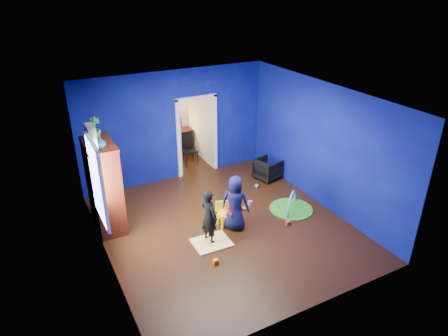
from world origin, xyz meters
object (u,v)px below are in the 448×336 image
kid_chair (224,215)px  toddler_red (235,211)px  play_mat (291,209)px  study_desk (177,142)px  hopper_ball (227,215)px  vase (100,142)px  child_navy (235,203)px  armchair (267,169)px  child_black (209,217)px  folding_chair (190,150)px  crt_tv (106,184)px  tv_armoire (104,186)px

kid_chair → toddler_red: bearing=-34.6°
play_mat → study_desk: bearing=104.3°
toddler_red → kid_chair: (-0.15, 0.20, -0.18)m
hopper_ball → vase: bearing=161.3°
child_navy → study_desk: 4.41m
armchair → child_navy: (-1.92, -1.64, 0.33)m
child_black → vase: (-1.69, 1.22, 1.49)m
folding_chair → play_mat: bearing=-71.9°
child_black → crt_tv: size_ratio=1.68×
child_navy → folding_chair: 3.45m
child_navy → kid_chair: bearing=-6.1°
toddler_red → child_navy: bearing=92.5°
tv_armoire → study_desk: bearing=47.2°
vase → kid_chair: bearing=-21.0°
tv_armoire → folding_chair: size_ratio=2.13×
tv_armoire → crt_tv: 0.06m
child_navy → vase: 2.99m
vase → kid_chair: size_ratio=0.45×
child_navy → tv_armoire: tv_armoire is taller
tv_armoire → study_desk: 4.18m
hopper_ball → kid_chair: size_ratio=0.75×
tv_armoire → kid_chair: tv_armoire is taller
tv_armoire → play_mat: size_ratio=1.95×
study_desk → tv_armoire: bearing=-132.8°
play_mat → folding_chair: 3.60m
hopper_ball → study_desk: (0.47, 4.13, 0.19)m
play_mat → study_desk: size_ratio=1.14×
hopper_ball → study_desk: bearing=83.5°
crt_tv → child_black: bearing=-42.6°
child_black → study_desk: bearing=-28.0°
vase → play_mat: size_ratio=0.22×
vase → tv_armoire: size_ratio=0.11×
vase → tv_armoire: (0.00, 0.30, -1.09)m
tv_armoire → crt_tv: tv_armoire is taller
vase → study_desk: (2.81, 3.34, -1.70)m
toddler_red → kid_chair: 0.31m
crt_tv → play_mat: 4.22m
toddler_red → study_desk: size_ratio=0.98×
tv_armoire → hopper_ball: (2.35, -1.09, -0.79)m
child_black → play_mat: bearing=-98.9°
hopper_ball → toddler_red: bearing=-81.8°
hopper_ball → armchair: bearing=35.3°
armchair → tv_armoire: tv_armoire is taller
child_black → vase: bearing=40.0°
kid_chair → child_black: bearing=-127.4°
hopper_ball → kid_chair: bearing=-149.6°
play_mat → tv_armoire: bearing=161.5°
vase → crt_tv: (0.04, 0.30, -1.05)m
hopper_ball → folding_chair: 3.21m
child_navy → armchair: bearing=-96.8°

